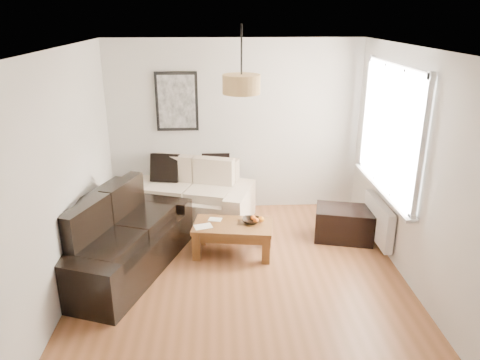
{
  "coord_description": "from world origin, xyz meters",
  "views": [
    {
      "loc": [
        -0.26,
        -4.55,
        2.95
      ],
      "look_at": [
        0.0,
        0.6,
        1.05
      ],
      "focal_mm": 34.39,
      "sensor_mm": 36.0,
      "label": 1
    }
  ],
  "objects_px": {
    "loveseat_cream": "(191,192)",
    "coffee_table": "(233,239)",
    "ottoman": "(344,224)",
    "sofa_leather": "(121,236)"
  },
  "relations": [
    {
      "from": "loveseat_cream",
      "to": "coffee_table",
      "type": "distance_m",
      "value": 1.23
    },
    {
      "from": "coffee_table",
      "to": "loveseat_cream",
      "type": "bearing_deg",
      "value": 118.74
    },
    {
      "from": "coffee_table",
      "to": "ottoman",
      "type": "distance_m",
      "value": 1.57
    },
    {
      "from": "sofa_leather",
      "to": "ottoman",
      "type": "xyz_separation_m",
      "value": [
        2.88,
        0.64,
        -0.22
      ]
    },
    {
      "from": "coffee_table",
      "to": "sofa_leather",
      "type": "bearing_deg",
      "value": -167.09
    },
    {
      "from": "loveseat_cream",
      "to": "coffee_table",
      "type": "xyz_separation_m",
      "value": [
        0.58,
        -1.06,
        -0.23
      ]
    },
    {
      "from": "sofa_leather",
      "to": "coffee_table",
      "type": "height_order",
      "value": "sofa_leather"
    },
    {
      "from": "coffee_table",
      "to": "ottoman",
      "type": "bearing_deg",
      "value": 12.18
    },
    {
      "from": "loveseat_cream",
      "to": "coffee_table",
      "type": "bearing_deg",
      "value": -43.97
    },
    {
      "from": "coffee_table",
      "to": "ottoman",
      "type": "relative_size",
      "value": 1.29
    }
  ]
}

